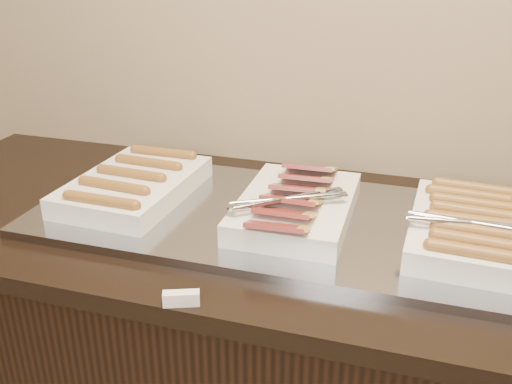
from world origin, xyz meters
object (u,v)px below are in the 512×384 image
Objects in this scene: warming_tray at (296,221)px; dish_left at (134,185)px; dish_right at (472,228)px; dish_center at (295,205)px; counter at (282,377)px.

dish_left reaches higher than warming_tray.
warming_tray is 0.37m from dish_right.
warming_tray is 3.11× the size of dish_center.
warming_tray is (0.02, 0.00, 0.46)m from counter.
dish_center is (0.02, -0.00, 0.50)m from counter.
counter is 5.36× the size of dish_left.
counter is 5.45× the size of dish_right.
dish_right is at bearing -0.55° from counter.
dish_right reaches higher than warming_tray.
dish_right is at bearing -0.62° from dish_center.
dish_center reaches higher than warming_tray.
dish_center reaches higher than dish_left.
warming_tray is 3.12× the size of dish_left.
counter is at bearing 180.00° from warming_tray.
dish_center is at bearing 1.81° from dish_left.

